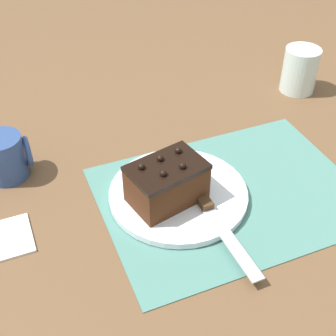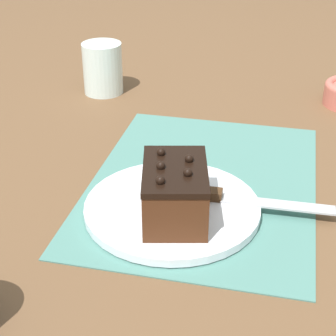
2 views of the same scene
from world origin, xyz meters
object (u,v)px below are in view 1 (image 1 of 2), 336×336
Objects in this scene: serving_knife at (209,210)px; coffee_mug at (6,157)px; chocolate_cake at (167,182)px; drinking_glass at (300,70)px; cake_plate at (178,194)px.

serving_knife is 0.39m from coffee_mug.
coffee_mug reaches higher than serving_knife.
chocolate_cake is 1.35× the size of drinking_glass.
chocolate_cake is 0.51m from drinking_glass.
cake_plate is 2.35× the size of drinking_glass.
cake_plate is 2.85× the size of coffee_mug.
chocolate_cake reaches higher than coffee_mug.
drinking_glass is (0.44, 0.25, -0.00)m from chocolate_cake.
coffee_mug is (-0.27, 0.18, 0.03)m from cake_plate.
chocolate_cake is (-0.03, -0.01, 0.04)m from cake_plate.
chocolate_cake is at bearing -37.90° from coffee_mug.
serving_knife is (0.03, -0.07, 0.01)m from cake_plate.
drinking_glass is (0.39, 0.31, 0.03)m from serving_knife.
cake_plate is at bearing -149.92° from drinking_glass.
chocolate_cake is 0.61× the size of serving_knife.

